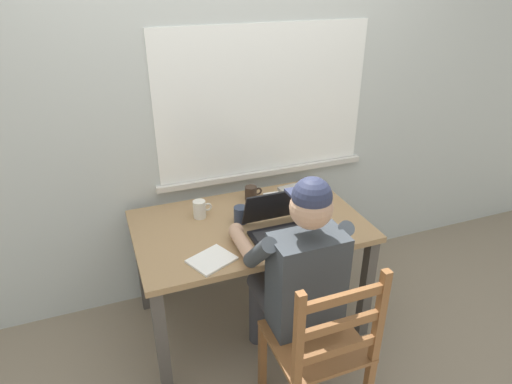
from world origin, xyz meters
name	(u,v)px	position (x,y,z in m)	size (l,w,h in m)	color
ground_plane	(250,318)	(0.00, 0.00, 0.00)	(8.00, 8.00, 0.00)	gray
back_wall	(222,101)	(0.01, 0.48, 1.30)	(6.00, 0.08, 2.60)	beige
desk	(249,237)	(0.00, 0.00, 0.62)	(1.29, 0.80, 0.71)	#9E7A51
seated_person	(297,273)	(0.07, -0.48, 0.68)	(0.50, 0.60, 1.24)	#33383D
wooden_chair	(321,347)	(0.07, -0.76, 0.46)	(0.42, 0.42, 0.94)	brown
laptop	(279,225)	(0.11, -0.15, 0.76)	(0.33, 0.32, 0.22)	black
computer_mouse	(334,228)	(0.41, -0.24, 0.73)	(0.06, 0.10, 0.03)	black
coffee_mug_white	(200,209)	(-0.24, 0.17, 0.76)	(0.11, 0.07, 0.10)	silver
coffee_mug_dark	(251,193)	(0.11, 0.27, 0.76)	(0.11, 0.07, 0.09)	#38281E
coffee_mug_spare	(241,214)	(-0.04, 0.03, 0.76)	(0.12, 0.08, 0.10)	#2D384C
book_stack_main	(294,194)	(0.36, 0.17, 0.75)	(0.19, 0.16, 0.08)	#38844C
paper_pile_near_laptop	(286,198)	(0.31, 0.19, 0.72)	(0.24, 0.19, 0.02)	white
paper_pile_back_corner	(212,260)	(-0.30, -0.27, 0.72)	(0.21, 0.17, 0.01)	white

